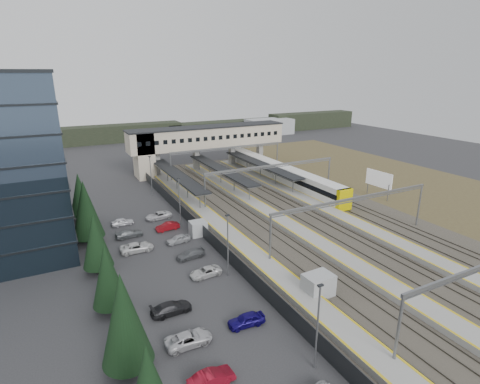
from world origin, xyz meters
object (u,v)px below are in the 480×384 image
relay_cabin_near (318,286)px  train (279,173)px  billboard (379,180)px  relay_cabin_far (198,228)px  footbridge (198,140)px

relay_cabin_near → train: 45.43m
relay_cabin_near → billboard: bearing=34.3°
relay_cabin_near → billboard: billboard is taller
billboard → relay_cabin_near: bearing=-145.7°
relay_cabin_far → footbridge: 40.35m
relay_cabin_far → footbridge: bearing=68.5°
relay_cabin_near → relay_cabin_far: size_ratio=1.31×
relay_cabin_far → relay_cabin_near: bearing=-74.9°
footbridge → relay_cabin_near: bearing=-98.5°
relay_cabin_near → footbridge: 59.63m
footbridge → billboard: size_ratio=6.44×
relay_cabin_near → relay_cabin_far: 22.40m
train → billboard: 21.42m
train → relay_cabin_near: bearing=-117.6°
relay_cabin_near → train: bearing=62.4°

